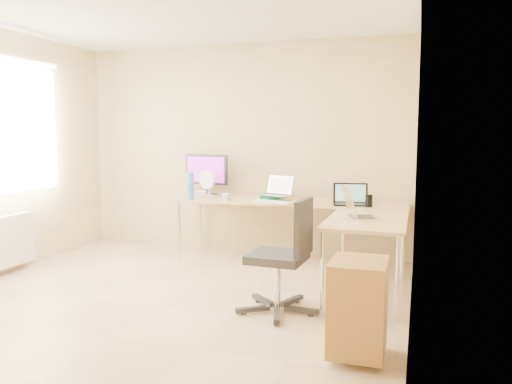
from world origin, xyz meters
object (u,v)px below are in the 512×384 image
(desk_fan, at_px, (209,184))
(cabinet, at_px, (358,306))
(desk_main, at_px, (290,231))
(monitor, at_px, (206,175))
(laptop_black, at_px, (351,194))
(laptop_center, at_px, (276,186))
(mug, at_px, (225,197))
(laptop_return, at_px, (362,205))
(keyboard, at_px, (273,202))
(desk_return, at_px, (367,257))
(office_chair, at_px, (277,253))
(water_bottle, at_px, (190,186))

(desk_fan, xyz_separation_m, cabinet, (2.10, -2.44, -0.51))
(desk_main, distance_m, monitor, 1.30)
(monitor, relative_size, laptop_black, 1.60)
(desk_main, height_order, laptop_center, laptop_center)
(laptop_black, height_order, desk_fan, desk_fan)
(mug, relative_size, laptop_return, 0.25)
(keyboard, relative_size, desk_fan, 1.51)
(keyboard, xyz_separation_m, desk_fan, (-0.93, 0.36, 0.13))
(mug, bearing_deg, monitor, 132.58)
(mug, bearing_deg, laptop_center, 29.67)
(keyboard, distance_m, desk_fan, 1.00)
(desk_return, xyz_separation_m, cabinet, (0.08, -1.38, -0.01))
(laptop_return, bearing_deg, mug, 42.75)
(desk_return, distance_m, laptop_return, 0.49)
(cabinet, bearing_deg, desk_return, 93.23)
(desk_return, bearing_deg, desk_fan, 152.25)
(keyboard, distance_m, office_chair, 1.45)
(desk_main, distance_m, cabinet, 2.60)
(desk_fan, bearing_deg, desk_return, -9.22)
(keyboard, bearing_deg, mug, -164.99)
(water_bottle, bearing_deg, laptop_center, 17.15)
(monitor, bearing_deg, desk_return, -20.01)
(keyboard, bearing_deg, desk_fan, 173.72)
(desk_return, xyz_separation_m, monitor, (-2.10, 1.18, 0.62))
(desk_fan, bearing_deg, keyboard, -2.77)
(desk_fan, bearing_deg, laptop_center, 14.29)
(desk_main, height_order, laptop_return, laptop_return)
(mug, distance_m, desk_fan, 0.52)
(desk_main, relative_size, mug, 29.22)
(desk_main, height_order, office_chair, office_chair)
(laptop_return, relative_size, cabinet, 0.59)
(desk_main, relative_size, desk_fan, 9.19)
(laptop_black, height_order, mug, laptop_black)
(water_bottle, bearing_deg, mug, 0.00)
(laptop_black, relative_size, laptop_return, 1.02)
(mug, xyz_separation_m, desk_fan, (-0.36, 0.36, 0.10))
(water_bottle, distance_m, laptop_return, 2.20)
(laptop_center, xyz_separation_m, keyboard, (0.05, -0.30, -0.15))
(desk_main, xyz_separation_m, laptop_return, (0.93, -1.07, 0.49))
(office_chair, bearing_deg, laptop_black, 77.61)
(desk_main, relative_size, desk_return, 2.04)
(monitor, distance_m, laptop_center, 0.98)
(water_bottle, xyz_separation_m, desk_fan, (0.08, 0.36, -0.01))
(laptop_black, distance_m, desk_fan, 1.79)
(laptop_black, height_order, cabinet, laptop_black)
(monitor, bearing_deg, desk_main, 0.30)
(laptop_black, bearing_deg, office_chair, -116.58)
(laptop_return, bearing_deg, keyboard, 31.91)
(keyboard, xyz_separation_m, cabinet, (1.17, -2.08, -0.38))
(laptop_center, distance_m, keyboard, 0.34)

